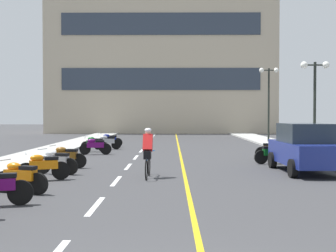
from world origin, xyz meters
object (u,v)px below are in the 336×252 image
object	(u,v)px
motorcycle_9	(95,146)
motorcycle_11	(107,142)
motorcycle_7	(273,153)
street_lamp_mid	(315,86)
motorcycle_10	(94,144)
parked_car_near	(305,148)
motorcycle_12	(109,140)
street_lamp_far	(269,88)
motorcycle_3	(20,176)
cyclist_rider	(148,152)
motorcycle_4	(43,166)
motorcycle_6	(66,156)
motorcycle_8	(273,150)
motorcycle_5	(56,161)

from	to	relation	value
motorcycle_9	motorcycle_11	world-z (taller)	same
motorcycle_7	motorcycle_9	world-z (taller)	same
street_lamp_mid	motorcycle_10	bearing A→B (deg)	166.29
parked_car_near	motorcycle_10	distance (m)	13.05
motorcycle_7	motorcycle_12	bearing A→B (deg)	130.82
street_lamp_far	motorcycle_3	bearing A→B (deg)	-117.52
street_lamp_mid	motorcycle_11	world-z (taller)	street_lamp_mid
cyclist_rider	motorcycle_4	bearing A→B (deg)	-168.07
motorcycle_9	motorcycle_10	world-z (taller)	same
motorcycle_6	motorcycle_8	xyz separation A→B (m)	(9.10, 3.47, 0.00)
street_lamp_far	motorcycle_7	xyz separation A→B (m)	(-2.87, -14.42, -3.65)
street_lamp_far	motorcycle_5	size ratio (longest dim) A/B	3.31
parked_car_near	motorcycle_11	world-z (taller)	parked_car_near
motorcycle_4	motorcycle_8	distance (m)	11.34
motorcycle_5	motorcycle_12	xyz separation A→B (m)	(0.07, 13.38, 0.00)
motorcycle_10	motorcycle_11	distance (m)	1.88
motorcycle_3	cyclist_rider	bearing A→B (deg)	43.85
motorcycle_11	motorcycle_8	bearing A→B (deg)	-34.94
motorcycle_10	motorcycle_11	size ratio (longest dim) A/B	0.98
motorcycle_8	motorcycle_9	bearing A→B (deg)	163.87
motorcycle_5	motorcycle_11	world-z (taller)	same
cyclist_rider	motorcycle_7	bearing A→B (deg)	39.48
motorcycle_11	motorcycle_12	world-z (taller)	same
motorcycle_5	motorcycle_4	bearing A→B (deg)	-91.07
motorcycle_7	motorcycle_5	bearing A→B (deg)	-157.68
motorcycle_6	motorcycle_12	distance (m)	11.49
motorcycle_4	motorcycle_5	size ratio (longest dim) A/B	0.98
parked_car_near	motorcycle_11	xyz separation A→B (m)	(-8.91, 10.89, -0.44)
motorcycle_5	motorcycle_6	xyz separation A→B (m)	(-0.10, 1.89, 0.00)
street_lamp_far	motorcycle_3	size ratio (longest dim) A/B	3.35
motorcycle_10	cyclist_rider	distance (m)	11.11
motorcycle_3	motorcycle_9	size ratio (longest dim) A/B	0.97
street_lamp_mid	motorcycle_7	world-z (taller)	street_lamp_mid
motorcycle_8	motorcycle_11	size ratio (longest dim) A/B	0.99
street_lamp_mid	parked_car_near	xyz separation A→B (m)	(-2.32, -6.22, -2.69)
parked_car_near	motorcycle_9	world-z (taller)	parked_car_near
street_lamp_mid	motorcycle_5	bearing A→B (deg)	-149.03
street_lamp_mid	motorcycle_9	size ratio (longest dim) A/B	2.77
motorcycle_7	motorcycle_10	bearing A→B (deg)	145.12
motorcycle_8	cyclist_rider	world-z (taller)	cyclist_rider
motorcycle_9	motorcycle_8	bearing A→B (deg)	-16.13
motorcycle_6	motorcycle_10	size ratio (longest dim) A/B	1.02
street_lamp_mid	cyclist_rider	size ratio (longest dim) A/B	2.66
motorcycle_3	cyclist_rider	distance (m)	4.60
motorcycle_5	motorcycle_12	bearing A→B (deg)	89.72
motorcycle_10	motorcycle_5	bearing A→B (deg)	-88.34
parked_car_near	motorcycle_12	distance (m)	15.63
motorcycle_5	motorcycle_12	world-z (taller)	same
street_lamp_mid	cyclist_rider	world-z (taller)	street_lamp_mid
motorcycle_3	motorcycle_8	bearing A→B (deg)	46.14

